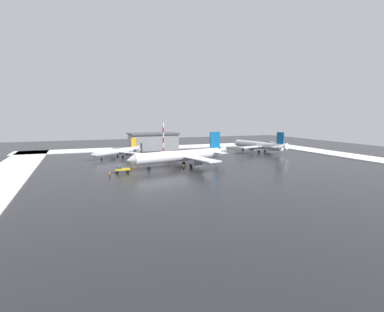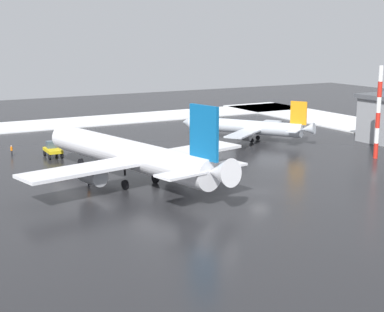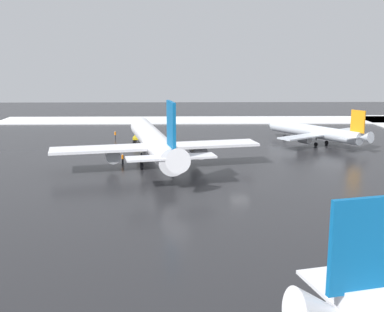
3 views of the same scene
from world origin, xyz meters
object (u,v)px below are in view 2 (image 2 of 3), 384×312
Objects in this scene: airplane_foreground_jet at (247,127)px; pushback_tug at (53,149)px; airplane_parked_portside at (129,154)px; ground_crew_by_nose_gear at (12,150)px; antenna_mast at (378,113)px; ground_crew_beside_wing at (88,179)px.

pushback_tug is (3.15, 35.83, -1.31)m from airplane_foreground_jet.
airplane_parked_portside is 8.50× the size of pushback_tug.
pushback_tug is (21.49, 4.40, -2.63)m from airplane_parked_portside.
pushback_tug is 2.72× the size of ground_crew_by_nose_gear.
airplane_foreground_jet is 4.93× the size of pushback_tug.
antenna_mast reaches higher than airplane_parked_portside.
ground_crew_by_nose_gear is at bearing 45.45° from airplane_foreground_jet.
ground_crew_by_nose_gear is (4.19, 5.61, -0.31)m from pushback_tug.
antenna_mast is (-4.68, -40.66, 3.46)m from airplane_parked_portside.
ground_crew_beside_wing is at bearing 65.22° from airplane_parked_portside.
airplane_foreground_jet is at bearing -93.53° from pushback_tug.
airplane_parked_portside is 2.68× the size of antenna_mast.
pushback_tug is 0.32× the size of antenna_mast.
airplane_parked_portside is 22.09m from pushback_tug.
pushback_tug is 2.72× the size of ground_crew_beside_wing.
airplane_foreground_jet reaches higher than pushback_tug.
airplane_parked_portside reaches higher than pushback_tug.
ground_crew_by_nose_gear is at bearing 59.08° from antenna_mast.
airplane_foreground_jet is at bearing 21.83° from antenna_mast.
ground_crew_beside_wing is (-20.29, 1.00, -0.31)m from pushback_tug.
airplane_parked_portside is 6.27m from ground_crew_beside_wing.
antenna_mast is at bearing -42.17° from ground_crew_by_nose_gear.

